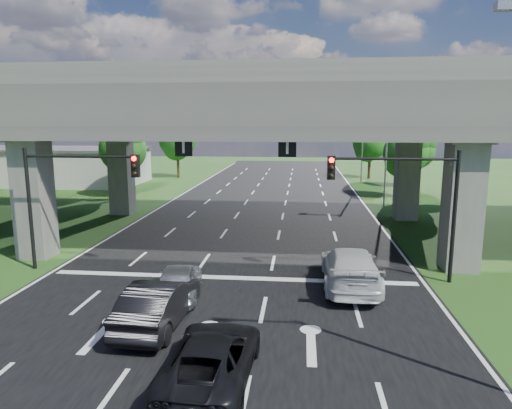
% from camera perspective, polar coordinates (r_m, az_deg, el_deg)
% --- Properties ---
extents(ground, '(160.00, 160.00, 0.00)m').
position_cam_1_polar(ground, '(18.42, -4.82, -12.79)').
color(ground, '#254415').
rests_on(ground, ground).
extents(road, '(18.00, 120.00, 0.03)m').
position_cam_1_polar(road, '(27.79, -1.06, -4.75)').
color(road, black).
rests_on(road, ground).
extents(overpass, '(80.00, 15.00, 10.00)m').
position_cam_1_polar(overpass, '(28.85, -0.64, 11.66)').
color(overpass, '#3C3A37').
rests_on(overpass, ground).
extents(warehouse, '(20.00, 10.00, 4.00)m').
position_cam_1_polar(warehouse, '(59.56, -23.72, 4.34)').
color(warehouse, '#9E9E99').
rests_on(warehouse, ground).
extents(signal_right, '(5.76, 0.54, 6.00)m').
position_cam_1_polar(signal_right, '(21.33, 18.23, 1.61)').
color(signal_right, black).
rests_on(signal_right, ground).
extents(signal_left, '(5.76, 0.54, 6.00)m').
position_cam_1_polar(signal_left, '(23.55, -22.22, 2.13)').
color(signal_left, black).
rests_on(signal_left, ground).
extents(streetlight_far, '(3.38, 0.25, 10.00)m').
position_cam_1_polar(streetlight_far, '(41.27, 15.51, 7.97)').
color(streetlight_far, gray).
rests_on(streetlight_far, ground).
extents(streetlight_beyond, '(3.38, 0.25, 10.00)m').
position_cam_1_polar(streetlight_beyond, '(57.10, 12.82, 8.60)').
color(streetlight_beyond, gray).
rests_on(streetlight_beyond, ground).
extents(tree_left_near, '(4.50, 4.50, 7.80)m').
position_cam_1_polar(tree_left_near, '(46.04, -16.27, 6.85)').
color(tree_left_near, black).
rests_on(tree_left_near, ground).
extents(tree_left_mid, '(3.91, 3.90, 6.76)m').
position_cam_1_polar(tree_left_mid, '(54.60, -16.05, 6.64)').
color(tree_left_mid, black).
rests_on(tree_left_mid, ground).
extents(tree_left_far, '(4.80, 4.80, 8.32)m').
position_cam_1_polar(tree_left_far, '(60.88, -9.76, 8.12)').
color(tree_left_far, black).
rests_on(tree_left_far, ground).
extents(tree_right_near, '(4.20, 4.20, 7.28)m').
position_cam_1_polar(tree_right_near, '(45.82, 18.25, 6.32)').
color(tree_right_near, black).
rests_on(tree_right_near, ground).
extents(tree_right_mid, '(3.91, 3.90, 6.76)m').
position_cam_1_polar(tree_right_mid, '(54.29, 19.54, 6.43)').
color(tree_right_mid, black).
rests_on(tree_right_mid, ground).
extents(tree_right_far, '(4.50, 4.50, 7.80)m').
position_cam_1_polar(tree_right_far, '(61.35, 14.15, 7.68)').
color(tree_right_far, black).
rests_on(tree_right_far, ground).
extents(car_silver, '(2.26, 4.41, 1.44)m').
position_cam_1_polar(car_silver, '(19.39, -9.64, -9.33)').
color(car_silver, '#BBBDC3').
rests_on(car_silver, road).
extents(car_dark, '(1.92, 5.03, 1.64)m').
position_cam_1_polar(car_dark, '(16.96, -12.08, -11.97)').
color(car_dark, black).
rests_on(car_dark, road).
extents(car_white, '(2.47, 5.93, 1.71)m').
position_cam_1_polar(car_white, '(20.73, 11.68, -7.70)').
color(car_white, silver).
rests_on(car_white, road).
extents(car_trailing, '(2.43, 5.01, 1.37)m').
position_cam_1_polar(car_trailing, '(13.47, -5.53, -18.52)').
color(car_trailing, black).
rests_on(car_trailing, road).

